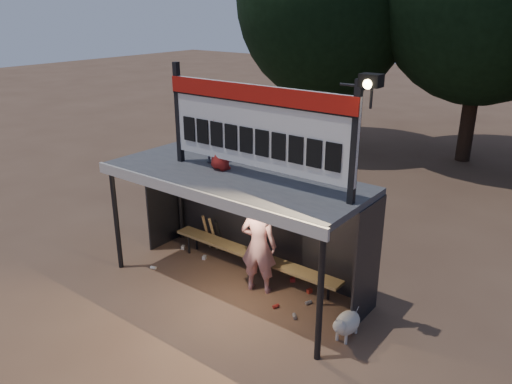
% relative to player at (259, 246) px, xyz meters
% --- Properties ---
extents(ground, '(80.00, 80.00, 0.00)m').
position_rel_player_xyz_m(ground, '(-0.45, -0.15, -0.95)').
color(ground, brown).
rests_on(ground, ground).
extents(player, '(0.81, 0.66, 1.91)m').
position_rel_player_xyz_m(player, '(0.00, 0.00, 0.00)').
color(player, white).
rests_on(player, ground).
extents(child_a, '(0.54, 0.48, 0.91)m').
position_rel_player_xyz_m(child_a, '(-1.27, 0.18, 1.82)').
color(child_a, gray).
rests_on(child_a, dugout_shelter).
extents(child_b, '(0.57, 0.43, 1.05)m').
position_rel_player_xyz_m(child_b, '(-0.84, -0.07, 1.89)').
color(child_b, '#B3201B').
rests_on(child_b, dugout_shelter).
extents(dugout_shelter, '(5.10, 2.08, 2.32)m').
position_rel_player_xyz_m(dugout_shelter, '(-0.45, 0.09, 0.89)').
color(dugout_shelter, '#414143').
rests_on(dugout_shelter, ground).
extents(scoreboard_assembly, '(4.10, 0.27, 1.99)m').
position_rel_player_xyz_m(scoreboard_assembly, '(0.11, -0.16, 2.37)').
color(scoreboard_assembly, black).
rests_on(scoreboard_assembly, dugout_shelter).
extents(bench, '(4.00, 0.35, 0.48)m').
position_rel_player_xyz_m(bench, '(-0.45, 0.40, -0.52)').
color(bench, olive).
rests_on(bench, ground).
extents(dog, '(0.36, 0.81, 0.49)m').
position_rel_player_xyz_m(dog, '(2.06, -0.32, -0.67)').
color(dog, silver).
rests_on(dog, ground).
extents(bats, '(0.47, 0.33, 0.84)m').
position_rel_player_xyz_m(bats, '(-1.77, 0.67, -0.52)').
color(bats, olive).
rests_on(bats, ground).
extents(litter, '(3.60, 1.46, 0.08)m').
position_rel_player_xyz_m(litter, '(-0.31, 0.08, -0.92)').
color(litter, '#B82E1F').
rests_on(litter, ground).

